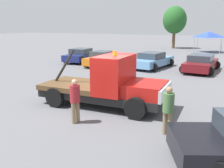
# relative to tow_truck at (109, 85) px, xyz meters

# --- Properties ---
(ground_plane) EXTENTS (160.00, 160.00, 0.00)m
(ground_plane) POSITION_rel_tow_truck_xyz_m (-0.36, -0.01, -0.97)
(ground_plane) COLOR slate
(tow_truck) EXTENTS (5.81, 2.54, 2.52)m
(tow_truck) POSITION_rel_tow_truck_xyz_m (0.00, 0.00, 0.00)
(tow_truck) COLOR black
(tow_truck) RESTS_ON ground
(person_near_truck) EXTENTS (0.37, 0.37, 1.67)m
(person_near_truck) POSITION_rel_tow_truck_xyz_m (3.09, -1.87, -0.01)
(person_near_truck) COLOR #847051
(person_near_truck) RESTS_ON ground
(person_at_hood) EXTENTS (0.37, 0.37, 1.67)m
(person_at_hood) POSITION_rel_tow_truck_xyz_m (-0.26, -2.30, -0.01)
(person_at_hood) COLOR #847051
(person_at_hood) RESTS_ON ground
(parked_car_navy) EXTENTS (2.69, 4.73, 1.34)m
(parked_car_navy) POSITION_rel_tow_truck_xyz_m (-8.67, 11.19, -0.33)
(parked_car_navy) COLOR navy
(parked_car_navy) RESTS_ON ground
(parked_car_orange) EXTENTS (2.46, 4.27, 1.34)m
(parked_car_orange) POSITION_rel_tow_truck_xyz_m (-5.57, 9.85, -0.33)
(parked_car_orange) COLOR orange
(parked_car_orange) RESTS_ON ground
(parked_car_skyblue) EXTENTS (2.96, 5.07, 1.34)m
(parked_car_skyblue) POSITION_rel_tow_truck_xyz_m (-1.32, 10.81, -0.32)
(parked_car_skyblue) COLOR #669ED1
(parked_car_skyblue) RESTS_ON ground
(parked_car_maroon) EXTENTS (2.72, 4.94, 1.34)m
(parked_car_maroon) POSITION_rel_tow_truck_xyz_m (2.59, 10.88, -0.32)
(parked_car_maroon) COLOR maroon
(parked_car_maroon) RESTS_ON ground
(canopy_tent_blue) EXTENTS (3.20, 3.20, 2.73)m
(canopy_tent_blue) POSITION_rel_tow_truck_xyz_m (1.64, 26.06, 1.37)
(canopy_tent_blue) COLOR #9E9EA3
(canopy_tent_blue) RESTS_ON ground
(tree_left) EXTENTS (3.57, 3.57, 6.37)m
(tree_left) POSITION_rel_tow_truck_xyz_m (-3.80, 29.85, 3.30)
(tree_left) COLOR brown
(tree_left) RESTS_ON ground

